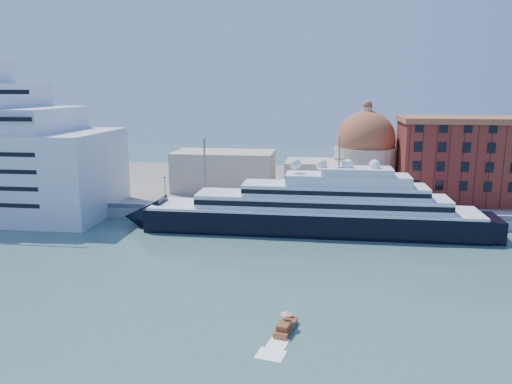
# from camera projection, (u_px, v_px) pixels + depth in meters

# --- Properties ---
(ground) EXTENTS (400.00, 400.00, 0.00)m
(ground) POSITION_uv_depth(u_px,v_px,m) (268.00, 264.00, 94.89)
(ground) COLOR #375F56
(ground) RESTS_ON ground
(quay) EXTENTS (180.00, 10.00, 2.50)m
(quay) POSITION_uv_depth(u_px,v_px,m) (283.00, 214.00, 127.61)
(quay) COLOR gray
(quay) RESTS_ON ground
(land) EXTENTS (260.00, 72.00, 2.00)m
(land) POSITION_uv_depth(u_px,v_px,m) (293.00, 185.00, 167.43)
(land) COLOR slate
(land) RESTS_ON ground
(quay_fence) EXTENTS (180.00, 0.10, 1.20)m
(quay_fence) POSITION_uv_depth(u_px,v_px,m) (282.00, 211.00, 122.87)
(quay_fence) COLOR slate
(quay_fence) RESTS_ON quay
(superyacht) EXTENTS (86.72, 12.02, 25.92)m
(superyacht) POSITION_uv_depth(u_px,v_px,m) (301.00, 213.00, 115.61)
(superyacht) COLOR black
(superyacht) RESTS_ON ground
(service_barge) EXTENTS (11.03, 6.64, 2.36)m
(service_barge) POSITION_uv_depth(u_px,v_px,m) (47.00, 220.00, 123.87)
(service_barge) COLOR white
(service_barge) RESTS_ON ground
(water_taxi) EXTENTS (3.09, 6.08, 2.76)m
(water_taxi) POSITION_uv_depth(u_px,v_px,m) (285.00, 326.00, 68.73)
(water_taxi) COLOR brown
(water_taxi) RESTS_ON ground
(warehouse) EXTENTS (43.00, 19.00, 23.25)m
(warehouse) POSITION_uv_depth(u_px,v_px,m) (479.00, 159.00, 135.73)
(warehouse) COLOR maroon
(warehouse) RESTS_ON land
(church) EXTENTS (66.00, 18.00, 25.50)m
(church) POSITION_uv_depth(u_px,v_px,m) (311.00, 163.00, 147.80)
(church) COLOR beige
(church) RESTS_ON land
(lamp_posts) EXTENTS (120.80, 2.40, 18.00)m
(lamp_posts) POSITION_uv_depth(u_px,v_px,m) (233.00, 181.00, 125.82)
(lamp_posts) COLOR slate
(lamp_posts) RESTS_ON quay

